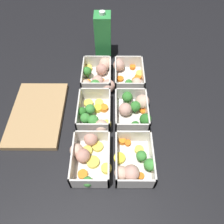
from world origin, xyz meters
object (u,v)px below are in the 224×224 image
at_px(container_near_left, 132,164).
at_px(container_far_right, 98,76).
at_px(container_far_left, 87,156).
at_px(juice_carton, 102,36).
at_px(container_near_right, 127,75).
at_px(container_near_center, 133,109).
at_px(container_far_center, 93,115).

height_order(container_near_left, container_far_right, same).
distance_m(container_far_left, juice_carton, 0.51).
height_order(container_near_left, juice_carton, juice_carton).
bearing_deg(container_near_right, container_near_center, -175.25).
distance_m(container_far_left, container_far_right, 0.34).
xyz_separation_m(container_near_left, juice_carton, (0.53, 0.10, 0.07)).
distance_m(container_near_center, juice_carton, 0.36).
distance_m(container_near_center, container_far_right, 0.21).
distance_m(container_near_left, juice_carton, 0.55).
relative_size(container_near_right, juice_carton, 0.80).
relative_size(container_near_left, container_near_right, 0.99).
distance_m(container_near_left, container_far_right, 0.38).
bearing_deg(container_near_center, container_far_right, 38.80).
distance_m(container_near_left, container_far_left, 0.14).
bearing_deg(juice_carton, container_far_left, 176.36).
relative_size(container_far_center, container_far_right, 0.88).
height_order(container_near_center, container_far_left, same).
bearing_deg(container_far_center, container_near_left, -144.75).
xyz_separation_m(container_far_left, container_far_right, (0.34, -0.02, 0.00)).
bearing_deg(container_near_left, container_far_right, 17.84).
distance_m(container_far_center, container_far_right, 0.19).
height_order(container_near_center, container_near_right, same).
xyz_separation_m(container_near_right, juice_carton, (0.15, 0.10, 0.07)).
bearing_deg(juice_carton, container_far_center, 176.41).
xyz_separation_m(container_near_right, container_far_center, (-0.20, 0.12, 0.00)).
xyz_separation_m(container_far_left, container_far_center, (0.15, -0.01, 0.00)).
height_order(container_near_center, container_far_center, same).
height_order(container_near_right, container_far_right, same).
relative_size(container_near_left, container_far_left, 0.91).
distance_m(container_far_center, juice_carton, 0.36).
height_order(container_far_left, container_far_center, same).
distance_m(container_near_right, container_far_right, 0.12).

